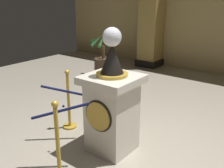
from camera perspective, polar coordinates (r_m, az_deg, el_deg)
ground_plane at (r=3.91m, az=3.31°, el=-15.17°), size 11.87×11.87×0.00m
pedestal_clock at (r=3.74m, az=-0.04°, el=-4.50°), size 0.72×0.72×1.78m
stanchion_near at (r=4.56m, az=-9.18°, el=-5.07°), size 0.24×0.24×1.02m
stanchion_far at (r=3.29m, az=-11.34°, el=-14.83°), size 0.24×0.24×1.08m
velvet_rope at (r=3.74m, az=-10.43°, el=-3.45°), size 1.05×1.05×0.22m
column_left at (r=8.44m, az=8.56°, el=15.94°), size 0.72×0.72×3.64m
potted_palm_left at (r=7.51m, az=-1.85°, el=4.67°), size 0.81×0.76×1.16m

